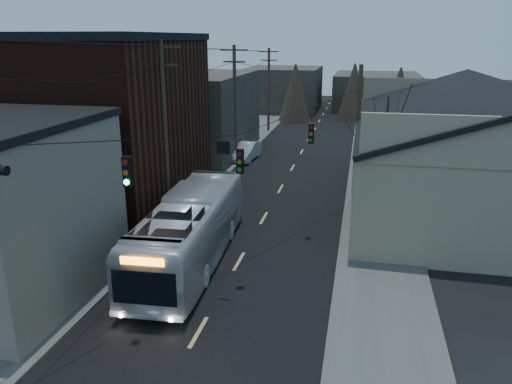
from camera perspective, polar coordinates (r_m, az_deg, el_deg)
road_surface at (r=38.41m, az=3.78°, el=2.06°), size 9.00×110.00×0.02m
sidewalk_left at (r=39.81m, az=-5.52°, el=2.63°), size 4.00×110.00×0.12m
sidewalk_right at (r=38.06m, az=13.51°, el=1.54°), size 4.00×110.00×0.12m
building_brick at (r=31.15m, az=-17.57°, el=7.12°), size 10.00×12.00×10.00m
building_left_far at (r=45.65m, az=-7.02°, el=8.87°), size 9.00×14.00×7.00m
warehouse at (r=33.46m, az=25.16°, el=2.90°), size 16.16×20.60×7.73m
building_far_left at (r=72.92m, az=3.17°, el=11.67°), size 10.00×12.00×6.00m
building_far_right at (r=77.10m, az=13.54°, el=11.16°), size 12.00×14.00×5.00m
bare_tree at (r=27.50m, az=14.35°, el=3.14°), size 0.40×0.40×7.20m
utility_lines at (r=32.36m, az=-3.10°, el=8.16°), size 11.24×45.28×10.50m
bus at (r=23.10m, az=-7.54°, el=-4.32°), size 3.34×11.75×3.24m
parked_car at (r=42.72m, az=-1.16°, el=4.67°), size 1.90×4.64×1.49m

